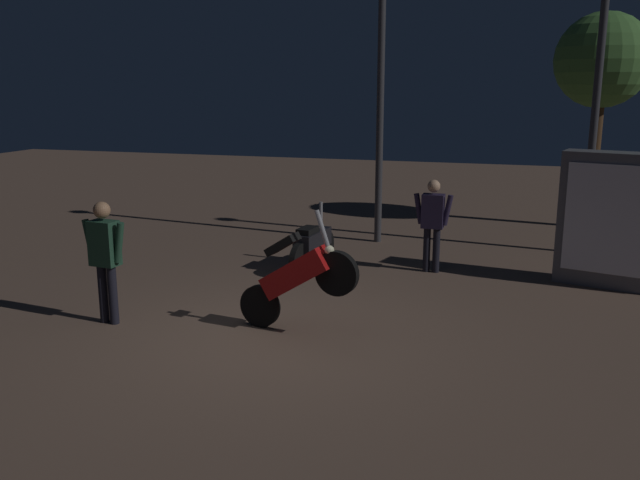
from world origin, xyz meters
TOP-DOWN VIEW (x-y plane):
  - ground_plane at (0.00, 0.00)m, footprint 40.00×40.00m
  - motorcycle_red_foreground at (0.25, 0.28)m, footprint 1.65×0.46m
  - motorcycle_black_parked_left at (-0.48, 3.28)m, footprint 0.42×1.66m
  - person_rider_beside at (1.50, 3.66)m, footprint 0.66×0.25m
  - person_bystander_far at (-2.26, -0.08)m, footprint 0.67×0.27m
  - streetlamp_near at (4.07, 5.79)m, footprint 0.36×0.36m
  - streetlamp_far at (0.17, 5.60)m, footprint 0.36×0.36m
  - tree_left_bg at (4.35, 8.33)m, footprint 1.99×1.99m
  - kiosk_billboard at (4.28, 3.66)m, footprint 1.67×0.90m

SIDE VIEW (x-z plane):
  - ground_plane at x=0.00m, z-range 0.00..0.00m
  - motorcycle_black_parked_left at x=-0.48m, z-range -0.12..0.99m
  - motorcycle_red_foreground at x=0.25m, z-range -0.07..1.56m
  - person_rider_beside at x=1.50m, z-range 0.14..1.71m
  - person_bystander_far at x=-2.26m, z-range 0.16..1.79m
  - kiosk_billboard at x=4.28m, z-range 0.00..2.10m
  - tree_left_bg at x=4.35m, z-range 1.25..5.84m
  - streetlamp_near at x=4.07m, z-range 0.71..6.46m
  - streetlamp_far at x=0.17m, z-range 0.71..6.46m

